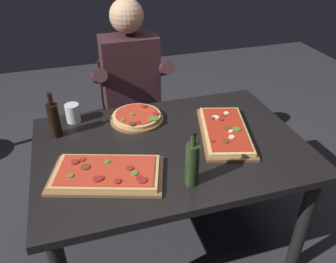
{
  "coord_description": "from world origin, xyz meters",
  "views": [
    {
      "loc": [
        -0.44,
        -1.41,
        1.77
      ],
      "look_at": [
        0.0,
        0.05,
        0.79
      ],
      "focal_mm": 36.54,
      "sensor_mm": 36.0,
      "label": 1
    }
  ],
  "objects_px": {
    "tumbler_near_camera": "(73,113)",
    "pizza_rectangular_left": "(225,131)",
    "dining_table": "(171,159)",
    "diner_chair": "(131,112)",
    "pizza_rectangular_front": "(107,174)",
    "wine_bottle_dark": "(54,119)",
    "oil_bottle_amber": "(192,163)",
    "pizza_round_far": "(137,117)",
    "seated_diner": "(132,88)"
  },
  "relations": [
    {
      "from": "tumbler_near_camera",
      "to": "pizza_rectangular_left",
      "type": "bearing_deg",
      "value": -26.07
    },
    {
      "from": "dining_table",
      "to": "diner_chair",
      "type": "height_order",
      "value": "diner_chair"
    },
    {
      "from": "dining_table",
      "to": "diner_chair",
      "type": "bearing_deg",
      "value": 93.52
    },
    {
      "from": "pizza_rectangular_front",
      "to": "wine_bottle_dark",
      "type": "distance_m",
      "value": 0.48
    },
    {
      "from": "pizza_rectangular_left",
      "to": "oil_bottle_amber",
      "type": "relative_size",
      "value": 2.08
    },
    {
      "from": "pizza_rectangular_left",
      "to": "tumbler_near_camera",
      "type": "bearing_deg",
      "value": 153.93
    },
    {
      "from": "dining_table",
      "to": "diner_chair",
      "type": "distance_m",
      "value": 0.87
    },
    {
      "from": "pizza_round_far",
      "to": "diner_chair",
      "type": "bearing_deg",
      "value": 83.56
    },
    {
      "from": "wine_bottle_dark",
      "to": "diner_chair",
      "type": "distance_m",
      "value": 0.86
    },
    {
      "from": "pizza_rectangular_front",
      "to": "seated_diner",
      "type": "relative_size",
      "value": 0.43
    },
    {
      "from": "dining_table",
      "to": "wine_bottle_dark",
      "type": "bearing_deg",
      "value": 155.12
    },
    {
      "from": "wine_bottle_dark",
      "to": "diner_chair",
      "type": "bearing_deg",
      "value": 48.97
    },
    {
      "from": "pizza_rectangular_left",
      "to": "oil_bottle_amber",
      "type": "bearing_deg",
      "value": -134.08
    },
    {
      "from": "pizza_round_far",
      "to": "seated_diner",
      "type": "distance_m",
      "value": 0.44
    },
    {
      "from": "pizza_rectangular_front",
      "to": "pizza_rectangular_left",
      "type": "height_order",
      "value": "same"
    },
    {
      "from": "oil_bottle_amber",
      "to": "diner_chair",
      "type": "bearing_deg",
      "value": 92.63
    },
    {
      "from": "diner_chair",
      "to": "pizza_round_far",
      "type": "bearing_deg",
      "value": -96.44
    },
    {
      "from": "dining_table",
      "to": "pizza_rectangular_front",
      "type": "distance_m",
      "value": 0.41
    },
    {
      "from": "pizza_rectangular_left",
      "to": "diner_chair",
      "type": "distance_m",
      "value": 0.96
    },
    {
      "from": "pizza_round_far",
      "to": "oil_bottle_amber",
      "type": "xyz_separation_m",
      "value": [
        0.12,
        -0.61,
        0.09
      ]
    },
    {
      "from": "pizza_rectangular_left",
      "to": "pizza_round_far",
      "type": "bearing_deg",
      "value": 146.16
    },
    {
      "from": "pizza_rectangular_left",
      "to": "tumbler_near_camera",
      "type": "relative_size",
      "value": 5.26
    },
    {
      "from": "pizza_rectangular_left",
      "to": "pizza_round_far",
      "type": "xyz_separation_m",
      "value": [
        -0.43,
        0.29,
        -0.0
      ]
    },
    {
      "from": "pizza_rectangular_left",
      "to": "seated_diner",
      "type": "distance_m",
      "value": 0.81
    },
    {
      "from": "oil_bottle_amber",
      "to": "tumbler_near_camera",
      "type": "distance_m",
      "value": 0.85
    },
    {
      "from": "pizza_rectangular_left",
      "to": "seated_diner",
      "type": "xyz_separation_m",
      "value": [
        -0.37,
        0.73,
        -0.02
      ]
    },
    {
      "from": "dining_table",
      "to": "tumbler_near_camera",
      "type": "xyz_separation_m",
      "value": [
        -0.47,
        0.39,
        0.15
      ]
    },
    {
      "from": "dining_table",
      "to": "oil_bottle_amber",
      "type": "xyz_separation_m",
      "value": [
        0.0,
        -0.31,
        0.2
      ]
    },
    {
      "from": "pizza_rectangular_front",
      "to": "tumbler_near_camera",
      "type": "height_order",
      "value": "tumbler_near_camera"
    },
    {
      "from": "pizza_round_far",
      "to": "seated_diner",
      "type": "height_order",
      "value": "seated_diner"
    },
    {
      "from": "dining_table",
      "to": "oil_bottle_amber",
      "type": "distance_m",
      "value": 0.37
    },
    {
      "from": "pizza_round_far",
      "to": "diner_chair",
      "type": "xyz_separation_m",
      "value": [
        0.06,
        0.56,
        -0.27
      ]
    },
    {
      "from": "wine_bottle_dark",
      "to": "tumbler_near_camera",
      "type": "height_order",
      "value": "wine_bottle_dark"
    },
    {
      "from": "wine_bottle_dark",
      "to": "tumbler_near_camera",
      "type": "relative_size",
      "value": 2.39
    },
    {
      "from": "pizza_rectangular_front",
      "to": "tumbler_near_camera",
      "type": "bearing_deg",
      "value": 101.37
    },
    {
      "from": "pizza_rectangular_left",
      "to": "seated_diner",
      "type": "relative_size",
      "value": 0.42
    },
    {
      "from": "pizza_rectangular_left",
      "to": "tumbler_near_camera",
      "type": "height_order",
      "value": "tumbler_near_camera"
    },
    {
      "from": "oil_bottle_amber",
      "to": "diner_chair",
      "type": "relative_size",
      "value": 0.31
    },
    {
      "from": "diner_chair",
      "to": "seated_diner",
      "type": "height_order",
      "value": "seated_diner"
    },
    {
      "from": "pizza_round_far",
      "to": "diner_chair",
      "type": "distance_m",
      "value": 0.62
    },
    {
      "from": "pizza_round_far",
      "to": "wine_bottle_dark",
      "type": "relative_size",
      "value": 1.22
    },
    {
      "from": "oil_bottle_amber",
      "to": "seated_diner",
      "type": "xyz_separation_m",
      "value": [
        -0.05,
        1.05,
        -0.11
      ]
    },
    {
      "from": "pizza_rectangular_front",
      "to": "diner_chair",
      "type": "distance_m",
      "value": 1.1
    },
    {
      "from": "oil_bottle_amber",
      "to": "tumbler_near_camera",
      "type": "height_order",
      "value": "oil_bottle_amber"
    },
    {
      "from": "dining_table",
      "to": "pizza_rectangular_left",
      "type": "xyz_separation_m",
      "value": [
        0.31,
        0.01,
        0.12
      ]
    },
    {
      "from": "tumbler_near_camera",
      "to": "pizza_round_far",
      "type": "bearing_deg",
      "value": -15.11
    },
    {
      "from": "wine_bottle_dark",
      "to": "pizza_rectangular_front",
      "type": "bearing_deg",
      "value": -64.01
    },
    {
      "from": "wine_bottle_dark",
      "to": "seated_diner",
      "type": "relative_size",
      "value": 0.19
    },
    {
      "from": "seated_diner",
      "to": "dining_table",
      "type": "bearing_deg",
      "value": -85.91
    },
    {
      "from": "wine_bottle_dark",
      "to": "oil_bottle_amber",
      "type": "bearing_deg",
      "value": -45.42
    }
  ]
}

